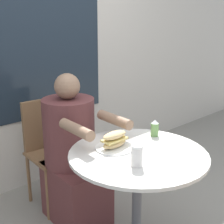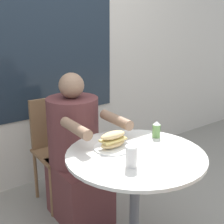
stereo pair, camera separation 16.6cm
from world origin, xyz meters
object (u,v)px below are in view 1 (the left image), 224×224
object	(u,v)px
cafe_table	(137,181)
diner_chair	(49,142)
condiment_bottle	(155,128)
seated_diner	(73,160)
drink_cup	(137,155)
sandwich_on_plate	(115,142)

from	to	relation	value
cafe_table	diner_chair	size ratio (longest dim) A/B	0.95
condiment_bottle	seated_diner	bearing A→B (deg)	122.71
cafe_table	diner_chair	bearing A→B (deg)	91.96
cafe_table	drink_cup	xyz separation A→B (m)	(-0.13, -0.11, 0.25)
seated_diner	condiment_bottle	xyz separation A→B (m)	(0.32, -0.50, 0.31)
cafe_table	diner_chair	world-z (taller)	diner_chair
drink_cup	seated_diner	bearing A→B (deg)	82.82
seated_diner	diner_chair	bearing A→B (deg)	-87.84
diner_chair	cafe_table	bearing A→B (deg)	95.41
cafe_table	sandwich_on_plate	size ratio (longest dim) A/B	3.48
sandwich_on_plate	drink_cup	xyz separation A→B (m)	(-0.07, -0.25, 0.02)
seated_diner	condiment_bottle	distance (m)	0.67
seated_diner	sandwich_on_plate	xyz separation A→B (m)	(-0.02, -0.47, 0.30)
cafe_table	diner_chair	distance (m)	0.97
diner_chair	drink_cup	size ratio (longest dim) A/B	7.32
cafe_table	sandwich_on_plate	world-z (taller)	sandwich_on_plate
diner_chair	sandwich_on_plate	bearing A→B (deg)	91.54
cafe_table	drink_cup	distance (m)	0.30
drink_cup	condiment_bottle	distance (m)	0.47
drink_cup	condiment_bottle	xyz separation A→B (m)	(0.41, 0.22, -0.00)
seated_diner	condiment_bottle	bearing A→B (deg)	126.17
diner_chair	condiment_bottle	xyz separation A→B (m)	(0.31, -0.85, 0.27)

